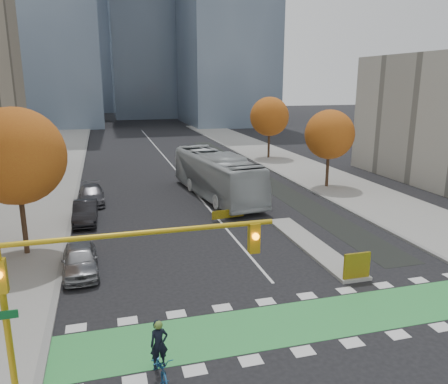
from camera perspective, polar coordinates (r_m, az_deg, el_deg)
ground at (r=17.74m, az=12.77°, el=-18.45°), size 300.00×300.00×0.00m
sidewalk_west at (r=34.84m, az=-24.86°, el=-2.75°), size 7.00×120.00×0.15m
sidewalk_east at (r=40.21m, az=16.45°, el=0.15°), size 7.00×120.00×0.15m
curb_west at (r=34.41m, az=-19.11°, el=-2.40°), size 0.30×120.00×0.16m
curb_east at (r=38.50m, az=12.02°, el=-0.19°), size 0.30×120.00×0.16m
bike_crossing at (r=18.86m, az=10.56°, el=-16.16°), size 20.00×3.00×0.01m
centre_line at (r=54.35m, az=-7.38°, el=4.12°), size 0.15×70.00×0.01m
bike_lane_paint at (r=46.50m, az=3.63°, el=2.49°), size 2.50×50.00×0.01m
median_island at (r=26.53m, az=11.32°, el=-6.78°), size 1.60×10.00×0.16m
hazard_board at (r=22.42m, az=16.95°, el=-9.18°), size 1.40×0.12×1.30m
tree_west at (r=25.70m, az=-25.54°, el=4.22°), size 5.20×5.20×8.22m
tree_east_near at (r=40.31m, az=13.61°, el=7.30°), size 4.40×4.40×7.08m
tree_east_far at (r=54.93m, az=5.96°, el=9.78°), size 4.80×4.80×7.65m
traffic_signal_west at (r=13.63m, az=-16.37°, el=-9.92°), size 8.53×0.56×5.20m
cyclist at (r=15.33m, az=-8.40°, el=-20.86°), size 0.86×1.89×2.10m
bus at (r=36.53m, az=-0.99°, el=2.26°), size 4.86×13.77×3.75m
parked_car_a at (r=23.49m, az=-18.28°, el=-8.36°), size 1.94×4.40×1.47m
parked_car_b at (r=31.56m, az=-17.67°, el=-2.52°), size 1.61×4.46×1.46m
parked_car_c at (r=36.39m, az=-16.93°, el=-0.33°), size 2.14×4.88×1.39m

